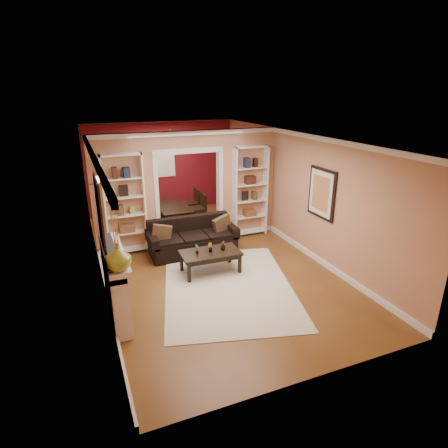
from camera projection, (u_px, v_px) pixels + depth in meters
name	position (u px, v px, depth m)	size (l,w,h in m)	color
floor	(206.00, 259.00, 8.40)	(8.00, 8.00, 0.00)	brown
ceiling	(204.00, 136.00, 7.48)	(8.00, 8.00, 0.00)	white
wall_back	(162.00, 167.00, 11.42)	(8.00, 8.00, 0.00)	tan
wall_front	(317.00, 289.00, 4.45)	(8.00, 8.00, 0.00)	tan
wall_left	(94.00, 214.00, 7.14)	(8.00, 8.00, 0.00)	tan
wall_right	(296.00, 191.00, 8.74)	(8.00, 8.00, 0.00)	tan
partition_wall	(189.00, 188.00, 8.98)	(4.50, 0.15, 2.70)	tan
red_back_panel	(162.00, 168.00, 11.41)	(4.44, 0.04, 2.64)	maroon
dining_window	(162.00, 161.00, 11.29)	(0.78, 0.03, 0.98)	#8CA5CC
area_rug	(228.00, 286.00, 7.24)	(2.39, 3.35, 0.01)	beige
sofa	(193.00, 237.00, 8.59)	(2.04, 0.88, 0.80)	black
pillow_left	(161.00, 233.00, 8.25)	(0.42, 0.12, 0.42)	brown
pillow_right	(222.00, 224.00, 8.76)	(0.44, 0.12, 0.44)	brown
coffee_table	(210.00, 262.00, 7.72)	(1.21, 0.65, 0.46)	black
plant_left	(197.00, 249.00, 7.51)	(0.11, 0.08, 0.21)	#336626
plant_center	(210.00, 248.00, 7.61)	(0.10, 0.08, 0.19)	#336626
plant_right	(223.00, 245.00, 7.71)	(0.11, 0.11, 0.20)	#336626
bookshelf_left	(125.00, 205.00, 8.35)	(0.90, 0.30, 2.30)	white
bookshelf_right	(250.00, 192.00, 9.45)	(0.90, 0.30, 2.30)	white
fireplace	(117.00, 283.00, 6.15)	(0.32, 1.70, 1.16)	white
vase	(118.00, 257.00, 5.28)	(0.38, 0.38, 0.39)	olive
mirror	(100.00, 214.00, 5.69)	(0.03, 0.95, 1.10)	silver
wall_sconce	(95.00, 182.00, 7.49)	(0.18, 0.18, 0.22)	#FFE0A5
framed_art	(321.00, 193.00, 7.78)	(0.04, 0.85, 1.05)	black
dining_table	(174.00, 215.00, 10.53)	(0.84, 1.50, 0.53)	black
dining_chair_nw	(157.00, 215.00, 10.03)	(0.41, 0.41, 0.83)	black
dining_chair_ne	(196.00, 209.00, 10.40)	(0.44, 0.44, 0.89)	black
dining_chair_sw	(152.00, 208.00, 10.54)	(0.44, 0.44, 0.89)	black
dining_chair_se	(189.00, 203.00, 10.93)	(0.44, 0.44, 0.89)	black
chandelier	(172.00, 151.00, 10.06)	(0.50, 0.50, 0.30)	#311F16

